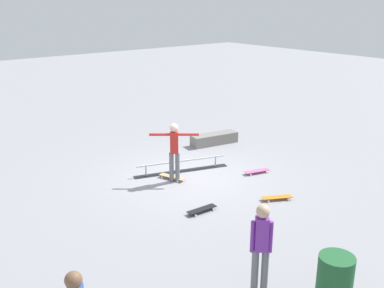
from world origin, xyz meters
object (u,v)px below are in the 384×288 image
object	(u,v)px
skate_ledge	(214,139)
loose_skateboard_pink	(257,171)
grind_rail	(182,167)
bystander_purple_shirt	(261,244)
loose_skateboard_orange	(277,197)
loose_skateboard_black	(202,209)
skater_main	(174,148)
trash_bin	(334,283)
skateboard_main	(172,177)

from	to	relation	value
skate_ledge	loose_skateboard_pink	xyz separation A→B (m)	(0.90, 2.94, -0.12)
grind_rail	bystander_purple_shirt	bearing A→B (deg)	83.39
bystander_purple_shirt	loose_skateboard_orange	size ratio (longest dim) A/B	2.15
bystander_purple_shirt	loose_skateboard_black	world-z (taller)	bystander_purple_shirt
skater_main	trash_bin	world-z (taller)	skater_main
grind_rail	bystander_purple_shirt	distance (m)	6.12
grind_rail	trash_bin	world-z (taller)	trash_bin
loose_skateboard_pink	skate_ledge	bearing A→B (deg)	-91.45
skate_ledge	skater_main	distance (m)	3.79
bystander_purple_shirt	loose_skateboard_pink	world-z (taller)	bystander_purple_shirt
skate_ledge	skateboard_main	size ratio (longest dim) A/B	2.11
skater_main	loose_skateboard_pink	size ratio (longest dim) A/B	2.08
skateboard_main	loose_skateboard_orange	xyz separation A→B (m)	(-1.30, 2.84, 0.00)
grind_rail	skateboard_main	size ratio (longest dim) A/B	3.51
loose_skateboard_black	loose_skateboard_orange	bearing A→B (deg)	163.33
skateboard_main	bystander_purple_shirt	size ratio (longest dim) A/B	0.48
skater_main	loose_skateboard_black	world-z (taller)	skater_main
loose_skateboard_pink	trash_bin	distance (m)	6.16
loose_skateboard_black	loose_skateboard_pink	bearing A→B (deg)	-159.90
loose_skateboard_pink	skater_main	bearing A→B (deg)	-9.23
skater_main	skateboard_main	xyz separation A→B (m)	(-0.03, -0.17, -0.92)
loose_skateboard_black	loose_skateboard_orange	world-z (taller)	same
skate_ledge	bystander_purple_shirt	xyz separation A→B (m)	(5.08, 6.91, 0.78)
skate_ledge	skateboard_main	world-z (taller)	skate_ledge
skate_ledge	skater_main	bearing A→B (deg)	30.58
loose_skateboard_black	skate_ledge	bearing A→B (deg)	-132.08
loose_skateboard_pink	loose_skateboard_orange	xyz separation A→B (m)	(0.96, 1.61, 0.00)
skateboard_main	loose_skateboard_black	bearing A→B (deg)	-36.14
grind_rail	skateboard_main	bearing A→B (deg)	45.87
loose_skateboard_black	trash_bin	bearing A→B (deg)	84.68
loose_skateboard_black	skater_main	bearing A→B (deg)	-105.32
skate_ledge	grind_rail	bearing A→B (deg)	28.59
loose_skateboard_pink	loose_skateboard_orange	distance (m)	1.88
loose_skateboard_black	grind_rail	bearing A→B (deg)	-114.62
bystander_purple_shirt	loose_skateboard_black	bearing A→B (deg)	108.70
skateboard_main	trash_bin	xyz separation A→B (m)	(1.26, 6.26, 0.42)
loose_skateboard_orange	bystander_purple_shirt	bearing A→B (deg)	-115.72
bystander_purple_shirt	loose_skateboard_orange	world-z (taller)	bystander_purple_shirt
skate_ledge	loose_skateboard_pink	size ratio (longest dim) A/B	2.10
skate_ledge	trash_bin	distance (m)	9.12
grind_rail	skater_main	size ratio (longest dim) A/B	1.68
grind_rail	trash_bin	distance (m)	6.85
bystander_purple_shirt	grind_rail	bearing A→B (deg)	106.37
skate_ledge	bystander_purple_shirt	size ratio (longest dim) A/B	1.01
loose_skateboard_orange	trash_bin	xyz separation A→B (m)	(2.55, 3.42, 0.42)
skater_main	loose_skateboard_orange	bearing A→B (deg)	-24.74
bystander_purple_shirt	loose_skateboard_pink	size ratio (longest dim) A/B	2.09
grind_rail	skateboard_main	world-z (taller)	grind_rail
skater_main	loose_skateboard_pink	world-z (taller)	skater_main
bystander_purple_shirt	trash_bin	bearing A→B (deg)	-16.97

